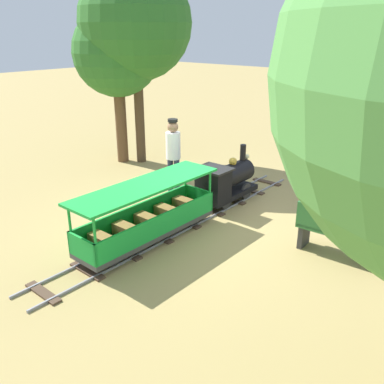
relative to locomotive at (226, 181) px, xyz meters
name	(u,v)px	position (x,y,z in m)	size (l,w,h in m)	color
ground_plane	(194,219)	(0.00, -0.98, -0.49)	(60.00, 60.00, 0.00)	#A38C51
track	(185,222)	(0.00, -1.22, -0.47)	(0.68, 6.40, 0.04)	gray
locomotive	(226,181)	(0.00, 0.00, 0.00)	(0.64, 1.45, 1.07)	black
passenger_car	(148,218)	(0.00, -2.12, -0.07)	(0.74, 2.70, 0.97)	#3F3F3F
conductor_person	(173,151)	(-1.11, -0.32, 0.47)	(0.30, 0.30, 1.62)	#282D47
park_bench	(340,233)	(2.58, -0.61, -0.07)	(1.32, 0.47, 0.82)	#2D6B33
oak_tree_near	(135,24)	(-3.42, 0.90, 2.92)	(2.71, 2.71, 4.78)	#4C3823
oak_tree_distant	(117,53)	(-3.81, 0.60, 2.25)	(2.15, 2.15, 3.84)	brown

